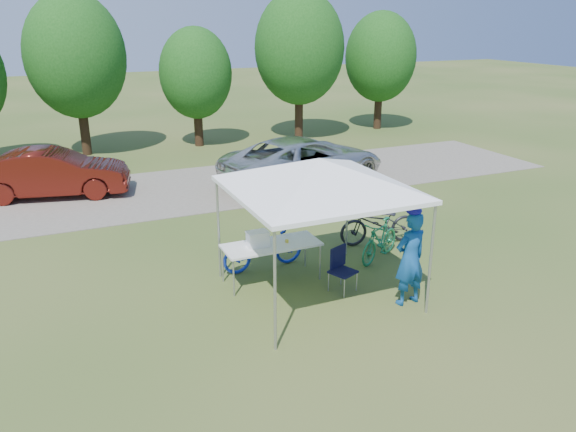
{
  "coord_description": "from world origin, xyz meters",
  "views": [
    {
      "loc": [
        -4.51,
        -8.83,
        5.13
      ],
      "look_at": [
        0.27,
        2.0,
        0.93
      ],
      "focal_mm": 35.0,
      "sensor_mm": 36.0,
      "label": 1
    }
  ],
  "objects_px": {
    "bike_blue": "(263,247)",
    "sedan": "(53,173)",
    "cyclist": "(410,259)",
    "folding_table": "(271,246)",
    "minivan": "(304,161)",
    "bike_green": "(380,240)",
    "bike_dark": "(380,224)",
    "folding_chair": "(341,265)",
    "cooler": "(258,239)"
  },
  "relations": [
    {
      "from": "bike_blue",
      "to": "sedan",
      "type": "bearing_deg",
      "value": 24.43
    },
    {
      "from": "cyclist",
      "to": "bike_blue",
      "type": "xyz_separation_m",
      "value": [
        -1.92,
        2.57,
        -0.43
      ]
    },
    {
      "from": "folding_table",
      "to": "minivan",
      "type": "distance_m",
      "value": 7.11
    },
    {
      "from": "bike_green",
      "to": "bike_dark",
      "type": "distance_m",
      "value": 0.94
    },
    {
      "from": "folding_table",
      "to": "cyclist",
      "type": "xyz_separation_m",
      "value": [
        1.99,
        -1.93,
        0.15
      ]
    },
    {
      "from": "cyclist",
      "to": "minivan",
      "type": "relative_size",
      "value": 0.33
    },
    {
      "from": "folding_table",
      "to": "cyclist",
      "type": "height_order",
      "value": "cyclist"
    },
    {
      "from": "folding_chair",
      "to": "bike_blue",
      "type": "xyz_separation_m",
      "value": [
        -1.04,
        1.55,
        -0.03
      ]
    },
    {
      "from": "bike_green",
      "to": "bike_dark",
      "type": "height_order",
      "value": "bike_dark"
    },
    {
      "from": "cooler",
      "to": "folding_table",
      "type": "bearing_deg",
      "value": -0.0
    },
    {
      "from": "folding_chair",
      "to": "cyclist",
      "type": "height_order",
      "value": "cyclist"
    },
    {
      "from": "folding_table",
      "to": "bike_blue",
      "type": "bearing_deg",
      "value": 84.39
    },
    {
      "from": "cyclist",
      "to": "cooler",
      "type": "bearing_deg",
      "value": -45.78
    },
    {
      "from": "folding_table",
      "to": "cyclist",
      "type": "bearing_deg",
      "value": -44.18
    },
    {
      "from": "bike_blue",
      "to": "bike_green",
      "type": "xyz_separation_m",
      "value": [
        2.54,
        -0.62,
        -0.02
      ]
    },
    {
      "from": "cyclist",
      "to": "bike_dark",
      "type": "relative_size",
      "value": 0.94
    },
    {
      "from": "bike_green",
      "to": "cyclist",
      "type": "bearing_deg",
      "value": -46.89
    },
    {
      "from": "folding_chair",
      "to": "bike_green",
      "type": "height_order",
      "value": "bike_green"
    },
    {
      "from": "minivan",
      "to": "folding_chair",
      "type": "bearing_deg",
      "value": 146.12
    },
    {
      "from": "sedan",
      "to": "folding_chair",
      "type": "bearing_deg",
      "value": -138.83
    },
    {
      "from": "bike_blue",
      "to": "minivan",
      "type": "bearing_deg",
      "value": -36.57
    },
    {
      "from": "minivan",
      "to": "cyclist",
      "type": "bearing_deg",
      "value": 154.38
    },
    {
      "from": "folding_chair",
      "to": "sedan",
      "type": "relative_size",
      "value": 0.2
    },
    {
      "from": "cooler",
      "to": "bike_blue",
      "type": "relative_size",
      "value": 0.23
    },
    {
      "from": "bike_green",
      "to": "bike_dark",
      "type": "bearing_deg",
      "value": 118.65
    },
    {
      "from": "folding_table",
      "to": "cooler",
      "type": "distance_m",
      "value": 0.35
    },
    {
      "from": "cooler",
      "to": "minivan",
      "type": "distance_m",
      "value": 7.27
    },
    {
      "from": "bike_blue",
      "to": "cooler",
      "type": "bearing_deg",
      "value": 147.57
    },
    {
      "from": "cooler",
      "to": "cyclist",
      "type": "xyz_separation_m",
      "value": [
        2.28,
        -1.93,
        -0.05
      ]
    },
    {
      "from": "folding_chair",
      "to": "bike_blue",
      "type": "bearing_deg",
      "value": 101.42
    },
    {
      "from": "cooler",
      "to": "bike_dark",
      "type": "height_order",
      "value": "cooler"
    },
    {
      "from": "cyclist",
      "to": "bike_green",
      "type": "distance_m",
      "value": 2.1
    },
    {
      "from": "folding_chair",
      "to": "sedan",
      "type": "distance_m",
      "value": 10.14
    },
    {
      "from": "folding_chair",
      "to": "bike_blue",
      "type": "distance_m",
      "value": 1.86
    },
    {
      "from": "folding_chair",
      "to": "bike_green",
      "type": "bearing_deg",
      "value": 9.17
    },
    {
      "from": "bike_dark",
      "to": "minivan",
      "type": "xyz_separation_m",
      "value": [
        0.53,
        5.3,
        0.28
      ]
    },
    {
      "from": "bike_dark",
      "to": "sedan",
      "type": "height_order",
      "value": "sedan"
    },
    {
      "from": "folding_table",
      "to": "sedan",
      "type": "xyz_separation_m",
      "value": [
        -3.81,
        7.96,
        -0.03
      ]
    },
    {
      "from": "folding_table",
      "to": "minivan",
      "type": "xyz_separation_m",
      "value": [
        3.64,
        6.11,
        0.02
      ]
    },
    {
      "from": "folding_table",
      "to": "folding_chair",
      "type": "relative_size",
      "value": 2.26
    },
    {
      "from": "bike_blue",
      "to": "minivan",
      "type": "relative_size",
      "value": 0.33
    },
    {
      "from": "folding_chair",
      "to": "bike_dark",
      "type": "bearing_deg",
      "value": 18.22
    },
    {
      "from": "bike_dark",
      "to": "cooler",
      "type": "bearing_deg",
      "value": -66.56
    },
    {
      "from": "folding_chair",
      "to": "sedan",
      "type": "bearing_deg",
      "value": 96.5
    },
    {
      "from": "folding_chair",
      "to": "bike_green",
      "type": "distance_m",
      "value": 1.77
    },
    {
      "from": "bike_blue",
      "to": "folding_table",
      "type": "bearing_deg",
      "value": 170.95
    },
    {
      "from": "bike_green",
      "to": "sedan",
      "type": "xyz_separation_m",
      "value": [
        -6.41,
        7.94,
        0.27
      ]
    },
    {
      "from": "cyclist",
      "to": "sedan",
      "type": "bearing_deg",
      "value": -65.15
    },
    {
      "from": "cooler",
      "to": "sedan",
      "type": "distance_m",
      "value": 8.71
    },
    {
      "from": "folding_table",
      "to": "bike_blue",
      "type": "xyz_separation_m",
      "value": [
        0.06,
        0.64,
        -0.28
      ]
    }
  ]
}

